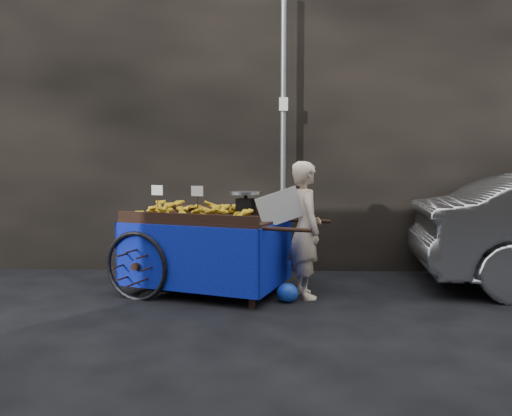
{
  "coord_description": "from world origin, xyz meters",
  "views": [
    {
      "loc": [
        0.12,
        -5.7,
        1.57
      ],
      "look_at": [
        -0.06,
        0.5,
        1.03
      ],
      "focal_mm": 35.0,
      "sensor_mm": 36.0,
      "label": 1
    }
  ],
  "objects": [
    {
      "name": "ground",
      "position": [
        0.0,
        0.0,
        0.0
      ],
      "size": [
        80.0,
        80.0,
        0.0
      ],
      "primitive_type": "plane",
      "color": "black",
      "rests_on": "ground"
    },
    {
      "name": "building_wall",
      "position": [
        0.39,
        2.6,
        2.5
      ],
      "size": [
        13.5,
        2.0,
        5.0
      ],
      "color": "black",
      "rests_on": "ground"
    },
    {
      "name": "street_pole",
      "position": [
        0.3,
        1.3,
        2.01
      ],
      "size": [
        0.12,
        0.1,
        4.0
      ],
      "color": "slate",
      "rests_on": "ground"
    },
    {
      "name": "banana_cart",
      "position": [
        -0.72,
        0.35,
        0.83
      ],
      "size": [
        2.7,
        1.86,
        1.34
      ],
      "rotation": [
        0.0,
        0.0,
        -0.34
      ],
      "color": "black",
      "rests_on": "ground"
    },
    {
      "name": "vendor",
      "position": [
        0.54,
        0.16,
        0.81
      ],
      "size": [
        0.86,
        0.66,
        1.61
      ],
      "rotation": [
        0.0,
        0.0,
        1.82
      ],
      "color": "#C7AF94",
      "rests_on": "ground"
    },
    {
      "name": "plastic_bag",
      "position": [
        0.32,
        -0.11,
        0.11
      ],
      "size": [
        0.25,
        0.2,
        0.22
      ],
      "primitive_type": "ellipsoid",
      "color": "#173BAC",
      "rests_on": "ground"
    }
  ]
}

